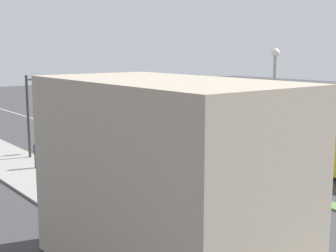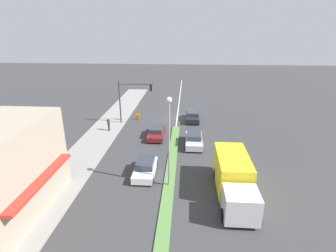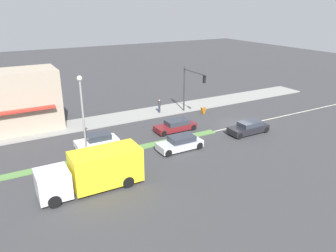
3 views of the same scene
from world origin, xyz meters
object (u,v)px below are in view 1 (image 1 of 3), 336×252
Objects in this scene: traffic_signal_main at (47,101)px; sedan_dark at (133,131)px; pedestrian at (36,154)px; sedan_maroon at (130,151)px; warning_aframe_sign at (48,145)px; van_white at (220,178)px; street_lamp at (274,100)px; sedan_silver at (199,147)px.

sedan_dark is at bearing -166.69° from traffic_signal_main.
sedan_maroon is at bearing 168.27° from pedestrian.
warning_aframe_sign is 15.05m from van_white.
warning_aframe_sign is (5.57, -16.32, -4.35)m from street_lamp.
van_white is 0.90× the size of sedan_maroon.
pedestrian is at bearing 59.47° from warning_aframe_sign.
traffic_signal_main is 14.04m from van_white.
traffic_signal_main is 0.76× the size of street_lamp.
pedestrian is 5.48m from warning_aframe_sign.
warning_aframe_sign is 6.86m from sedan_maroon.
street_lamp reaches higher than traffic_signal_main.
sedan_silver is at bearing -104.95° from street_lamp.
traffic_signal_main is 1.26× the size of sedan_dark.
street_lamp is at bearing 75.05° from sedan_silver.
street_lamp is 1.72× the size of sedan_silver.
warning_aframe_sign is 0.19× the size of sedan_maroon.
sedan_silver is (-4.40, 2.11, 0.07)m from sedan_maroon.
sedan_maroon is (-3.37, 5.97, 0.16)m from warning_aframe_sign.
sedan_silver is at bearing -123.76° from van_white.
sedan_dark is 7.73m from sedan_maroon.
pedestrian is 11.71m from van_white.
street_lamp is at bearing 102.00° from sedan_maroon.
warning_aframe_sign is at bearing -120.53° from pedestrian.
warning_aframe_sign is (-2.77, -4.70, -0.58)m from pedestrian.
sedan_dark is at bearing -124.71° from sedan_maroon.
sedan_maroon is 1.05× the size of sedan_silver.
warning_aframe_sign is 0.21× the size of van_white.
pedestrian is 0.42× the size of van_white.
pedestrian is 0.39× the size of sedan_silver.
traffic_signal_main is 3.86m from warning_aframe_sign.
sedan_dark reaches higher than warning_aframe_sign.
traffic_signal_main is at bearing 70.63° from warning_aframe_sign.
traffic_signal_main reaches higher than van_white.
sedan_dark is at bearing -177.20° from warning_aframe_sign.
van_white is 0.90× the size of sedan_dark.
traffic_signal_main reaches higher than sedan_maroon.
sedan_silver is (-10.54, 3.38, -0.35)m from pedestrian.
pedestrian is at bearing -11.73° from sedan_maroon.
van_white is (2.20, -1.66, -4.15)m from street_lamp.
pedestrian reaches higher than sedan_silver.
van_white is at bearing 102.93° from warning_aframe_sign.
sedan_maroon is (-3.92, 4.38, -3.31)m from traffic_signal_main.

